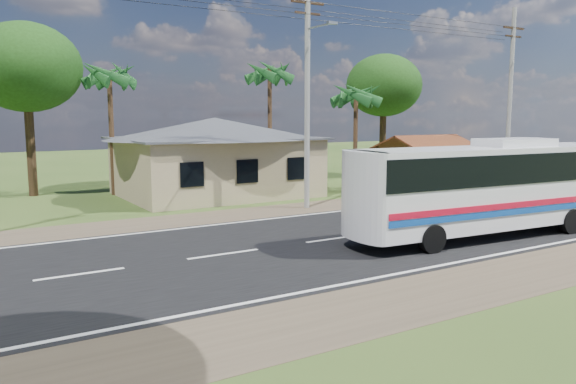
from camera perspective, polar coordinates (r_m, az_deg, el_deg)
name	(u,v)px	position (r m, az deg, el deg)	size (l,w,h in m)	color
ground	(335,239)	(20.84, 4.79, -4.79)	(120.00, 120.00, 0.00)	#2F4B1A
road	(335,239)	(20.83, 4.79, -4.77)	(120.00, 16.00, 0.03)	black
house	(215,149)	(32.22, -7.43, 4.38)	(12.40, 10.00, 5.00)	tan
waiting_shed	(426,145)	(35.34, 13.86, 4.66)	(5.20, 4.48, 3.35)	#382414
concrete_barrier	(449,188)	(32.82, 16.07, 0.36)	(7.00, 0.30, 0.90)	#9E9E99
utility_poles	(302,89)	(27.23, 1.39, 10.40)	(32.80, 2.22, 11.00)	#9E9E99
palm_near	(356,96)	(34.86, 6.93, 9.69)	(2.80, 2.80, 6.70)	#47301E
palm_mid	(270,74)	(36.74, -1.88, 11.91)	(2.80, 2.80, 8.20)	#47301E
palm_far	(109,76)	(33.46, -17.71, 11.12)	(2.80, 2.80, 7.70)	#47301E
tree_behind_house	(26,68)	(34.75, -25.09, 11.35)	(6.00, 6.00, 9.61)	#47301E
tree_behind_shed	(384,86)	(42.89, 9.71, 10.58)	(5.60, 5.60, 9.02)	#47301E
coach_bus	(494,181)	(22.43, 20.21, 1.07)	(11.95, 3.42, 3.66)	silver
motorcycle	(357,192)	(30.40, 7.03, -0.02)	(0.56, 1.62, 0.85)	black
person	(441,186)	(30.94, 15.30, 0.60)	(0.58, 0.38, 1.60)	navy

